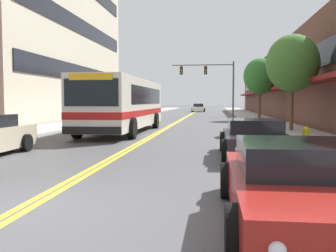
{
  "coord_description": "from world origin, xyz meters",
  "views": [
    {
      "loc": [
        3.07,
        -5.6,
        1.75
      ],
      "look_at": [
        0.21,
        17.63,
        0.2
      ],
      "focal_mm": 40.0,
      "sensor_mm": 36.0,
      "label": 1
    }
  ],
  "objects_px": {
    "fire_hydrant": "(306,140)",
    "traffic_signal_mast": "(211,77)",
    "car_beige_parked_left_near": "(132,114)",
    "street_tree_right_far": "(260,76)",
    "car_red_parked_right_foreground": "(299,185)",
    "street_tree_right_mid": "(293,63)",
    "city_bus": "(124,103)",
    "car_charcoal_parked_right_mid": "(255,139)",
    "car_white_moving_lead": "(199,108)"
  },
  "relations": [
    {
      "from": "fire_hydrant",
      "to": "traffic_signal_mast",
      "type": "bearing_deg",
      "value": 95.95
    },
    {
      "from": "car_beige_parked_left_near",
      "to": "street_tree_right_far",
      "type": "xyz_separation_m",
      "value": [
        11.61,
        1.64,
        3.44
      ]
    },
    {
      "from": "car_red_parked_right_foreground",
      "to": "street_tree_right_far",
      "type": "bearing_deg",
      "value": 84.36
    },
    {
      "from": "street_tree_right_mid",
      "to": "city_bus",
      "type": "bearing_deg",
      "value": -175.48
    },
    {
      "from": "car_charcoal_parked_right_mid",
      "to": "fire_hydrant",
      "type": "bearing_deg",
      "value": 10.23
    },
    {
      "from": "car_charcoal_parked_right_mid",
      "to": "street_tree_right_far",
      "type": "xyz_separation_m",
      "value": [
        2.88,
        23.32,
        3.46
      ]
    },
    {
      "from": "traffic_signal_mast",
      "to": "car_red_parked_right_foreground",
      "type": "bearing_deg",
      "value": -87.67
    },
    {
      "from": "city_bus",
      "to": "car_charcoal_parked_right_mid",
      "type": "bearing_deg",
      "value": -54.78
    },
    {
      "from": "city_bus",
      "to": "car_white_moving_lead",
      "type": "xyz_separation_m",
      "value": [
        2.49,
        41.96,
        -1.04
      ]
    },
    {
      "from": "street_tree_right_far",
      "to": "car_red_parked_right_foreground",
      "type": "bearing_deg",
      "value": -95.64
    },
    {
      "from": "city_bus",
      "to": "car_white_moving_lead",
      "type": "height_order",
      "value": "city_bus"
    },
    {
      "from": "city_bus",
      "to": "traffic_signal_mast",
      "type": "height_order",
      "value": "traffic_signal_mast"
    },
    {
      "from": "car_beige_parked_left_near",
      "to": "car_white_moving_lead",
      "type": "distance_m",
      "value": 29.65
    },
    {
      "from": "car_charcoal_parked_right_mid",
      "to": "street_tree_right_mid",
      "type": "relative_size",
      "value": 0.82
    },
    {
      "from": "street_tree_right_mid",
      "to": "traffic_signal_mast",
      "type": "bearing_deg",
      "value": 102.32
    },
    {
      "from": "fire_hydrant",
      "to": "car_charcoal_parked_right_mid",
      "type": "bearing_deg",
      "value": -169.77
    },
    {
      "from": "car_charcoal_parked_right_mid",
      "to": "street_tree_right_mid",
      "type": "height_order",
      "value": "street_tree_right_mid"
    },
    {
      "from": "car_beige_parked_left_near",
      "to": "fire_hydrant",
      "type": "distance_m",
      "value": 23.76
    },
    {
      "from": "city_bus",
      "to": "car_charcoal_parked_right_mid",
      "type": "distance_m",
      "value": 11.04
    },
    {
      "from": "car_beige_parked_left_near",
      "to": "fire_hydrant",
      "type": "bearing_deg",
      "value": -64.21
    },
    {
      "from": "car_red_parked_right_foreground",
      "to": "traffic_signal_mast",
      "type": "distance_m",
      "value": 37.49
    },
    {
      "from": "car_beige_parked_left_near",
      "to": "street_tree_right_mid",
      "type": "distance_m",
      "value": 17.1
    },
    {
      "from": "car_beige_parked_left_near",
      "to": "street_tree_right_mid",
      "type": "relative_size",
      "value": 0.82
    },
    {
      "from": "car_white_moving_lead",
      "to": "traffic_signal_mast",
      "type": "relative_size",
      "value": 0.69
    },
    {
      "from": "car_charcoal_parked_right_mid",
      "to": "street_tree_right_mid",
      "type": "distance_m",
      "value": 10.69
    },
    {
      "from": "car_white_moving_lead",
      "to": "city_bus",
      "type": "bearing_deg",
      "value": -93.4
    },
    {
      "from": "city_bus",
      "to": "fire_hydrant",
      "type": "xyz_separation_m",
      "value": [
        7.94,
        -8.68,
        -1.14
      ]
    },
    {
      "from": "street_tree_right_mid",
      "to": "fire_hydrant",
      "type": "distance_m",
      "value": 10.09
    },
    {
      "from": "car_white_moving_lead",
      "to": "street_tree_right_far",
      "type": "xyz_separation_m",
      "value": [
        6.72,
        -27.6,
        3.4
      ]
    },
    {
      "from": "traffic_signal_mast",
      "to": "street_tree_right_mid",
      "type": "relative_size",
      "value": 1.31
    },
    {
      "from": "traffic_signal_mast",
      "to": "fire_hydrant",
      "type": "xyz_separation_m",
      "value": [
        3.18,
        -30.54,
        -3.91
      ]
    },
    {
      "from": "car_beige_parked_left_near",
      "to": "traffic_signal_mast",
      "type": "bearing_deg",
      "value": 51.95
    },
    {
      "from": "traffic_signal_mast",
      "to": "street_tree_right_far",
      "type": "height_order",
      "value": "traffic_signal_mast"
    },
    {
      "from": "city_bus",
      "to": "fire_hydrant",
      "type": "distance_m",
      "value": 11.82
    },
    {
      "from": "car_charcoal_parked_right_mid",
      "to": "traffic_signal_mast",
      "type": "xyz_separation_m",
      "value": [
        -1.58,
        30.83,
        3.88
      ]
    },
    {
      "from": "street_tree_right_mid",
      "to": "street_tree_right_far",
      "type": "relative_size",
      "value": 0.96
    },
    {
      "from": "city_bus",
      "to": "car_red_parked_right_foreground",
      "type": "height_order",
      "value": "city_bus"
    },
    {
      "from": "city_bus",
      "to": "street_tree_right_far",
      "type": "bearing_deg",
      "value": 57.31
    },
    {
      "from": "car_red_parked_right_foreground",
      "to": "street_tree_right_mid",
      "type": "xyz_separation_m",
      "value": [
        3.1,
        16.13,
        3.29
      ]
    },
    {
      "from": "car_charcoal_parked_right_mid",
      "to": "car_white_moving_lead",
      "type": "height_order",
      "value": "car_white_moving_lead"
    },
    {
      "from": "car_charcoal_parked_right_mid",
      "to": "street_tree_right_far",
      "type": "relative_size",
      "value": 0.78
    },
    {
      "from": "car_charcoal_parked_right_mid",
      "to": "street_tree_right_far",
      "type": "bearing_deg",
      "value": 82.97
    },
    {
      "from": "car_white_moving_lead",
      "to": "fire_hydrant",
      "type": "xyz_separation_m",
      "value": [
        5.45,
        -50.64,
        -0.09
      ]
    },
    {
      "from": "car_white_moving_lead",
      "to": "car_red_parked_right_foreground",
      "type": "bearing_deg",
      "value": -86.23
    },
    {
      "from": "street_tree_right_mid",
      "to": "car_red_parked_right_foreground",
      "type": "bearing_deg",
      "value": -100.87
    },
    {
      "from": "fire_hydrant",
      "to": "car_red_parked_right_foreground",
      "type": "bearing_deg",
      "value": -103.96
    },
    {
      "from": "car_charcoal_parked_right_mid",
      "to": "traffic_signal_mast",
      "type": "height_order",
      "value": "traffic_signal_mast"
    },
    {
      "from": "car_charcoal_parked_right_mid",
      "to": "fire_hydrant",
      "type": "height_order",
      "value": "car_charcoal_parked_right_mid"
    },
    {
      "from": "city_bus",
      "to": "car_beige_parked_left_near",
      "type": "xyz_separation_m",
      "value": [
        -2.4,
        12.71,
        -1.08
      ]
    },
    {
      "from": "car_red_parked_right_foreground",
      "to": "fire_hydrant",
      "type": "relative_size",
      "value": 5.44
    }
  ]
}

